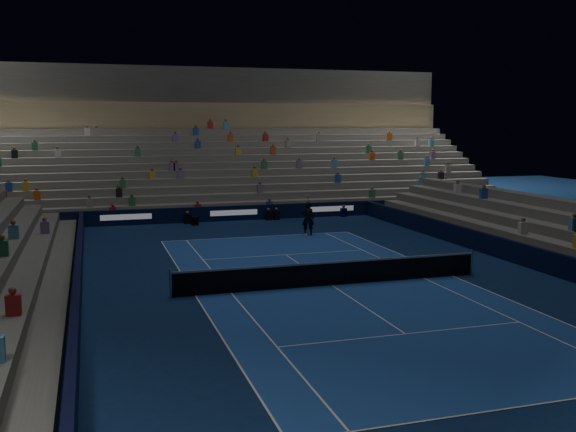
# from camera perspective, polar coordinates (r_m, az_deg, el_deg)

# --- Properties ---
(ground) EXTENTS (90.00, 90.00, 0.00)m
(ground) POSITION_cam_1_polar(r_m,az_deg,el_deg) (26.32, 3.84, -6.08)
(ground) COLOR #0C2048
(ground) RESTS_ON ground
(court_surface) EXTENTS (10.97, 23.77, 0.01)m
(court_surface) POSITION_cam_1_polar(r_m,az_deg,el_deg) (26.32, 3.84, -6.06)
(court_surface) COLOR #1C479C
(court_surface) RESTS_ON ground
(sponsor_barrier_far) EXTENTS (44.00, 0.25, 1.00)m
(sponsor_barrier_far) POSITION_cam_1_polar(r_m,az_deg,el_deg) (43.72, -4.79, 0.25)
(sponsor_barrier_far) COLOR black
(sponsor_barrier_far) RESTS_ON ground
(sponsor_barrier_east) EXTENTS (0.25, 37.00, 1.00)m
(sponsor_barrier_east) POSITION_cam_1_polar(r_m,az_deg,el_deg) (30.95, 20.92, -3.51)
(sponsor_barrier_east) COLOR black
(sponsor_barrier_east) RESTS_ON ground
(sponsor_barrier_west) EXTENTS (0.25, 37.00, 1.00)m
(sponsor_barrier_west) POSITION_cam_1_polar(r_m,az_deg,el_deg) (24.58, -17.94, -6.28)
(sponsor_barrier_west) COLOR black
(sponsor_barrier_west) RESTS_ON ground
(grandstand_main) EXTENTS (44.00, 15.20, 11.20)m
(grandstand_main) POSITION_cam_1_polar(r_m,az_deg,el_deg) (52.63, -7.00, 4.69)
(grandstand_main) COLOR slate
(grandstand_main) RESTS_ON ground
(tennis_net) EXTENTS (12.90, 0.10, 1.10)m
(tennis_net) POSITION_cam_1_polar(r_m,az_deg,el_deg) (26.21, 3.85, -5.01)
(tennis_net) COLOR #B2B2B7
(tennis_net) RESTS_ON ground
(tennis_player) EXTENTS (0.83, 0.67, 1.97)m
(tennis_player) POSITION_cam_1_polar(r_m,az_deg,el_deg) (37.76, 1.75, -0.22)
(tennis_player) COLOR black
(tennis_player) RESTS_ON ground
(broadcast_camera) EXTENTS (0.42, 0.86, 0.55)m
(broadcast_camera) POSITION_cam_1_polar(r_m,az_deg,el_deg) (42.06, -8.15, -0.40)
(broadcast_camera) COLOR black
(broadcast_camera) RESTS_ON ground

